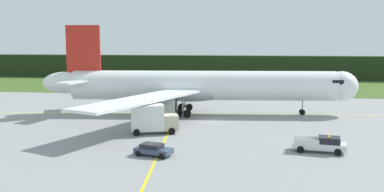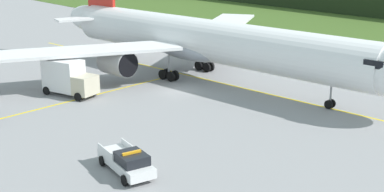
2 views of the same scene
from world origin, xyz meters
name	(u,v)px [view 2 (image 2 of 2)]	position (x,y,z in m)	size (l,w,h in m)	color
ground	(176,91)	(0.00, 0.00, 0.00)	(320.00, 320.00, 0.00)	gray
taxiway_centerline_main	(206,79)	(-1.55, 6.03, 0.00)	(69.57, 0.30, 0.01)	yellow
taxiway_centerline_spur	(44,108)	(-4.07, -13.73, 0.00)	(35.86, 0.30, 0.01)	yellow
airliner	(201,40)	(-2.47, 5.94, 4.65)	(52.75, 48.82, 14.79)	white
ops_pickup_truck	(127,161)	(14.19, -16.24, 0.90)	(5.96, 3.00, 1.94)	silver
catering_truck	(68,77)	(-6.53, -9.63, 1.97)	(6.62, 4.21, 4.00)	beige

